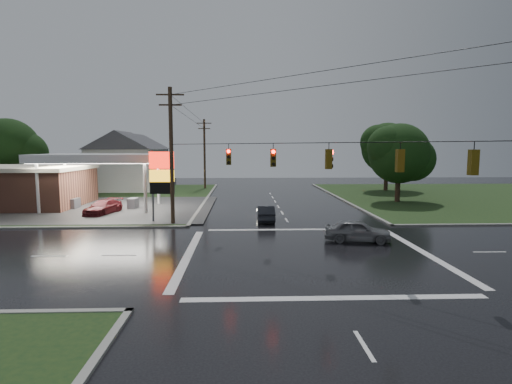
{
  "coord_description": "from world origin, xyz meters",
  "views": [
    {
      "loc": [
        -3.84,
        -22.86,
        6.22
      ],
      "look_at": [
        -2.82,
        6.14,
        3.0
      ],
      "focal_mm": 28.0,
      "sensor_mm": 36.0,
      "label": 1
    }
  ],
  "objects_px": {
    "utility_pole_n": "(205,153)",
    "tree_nw_behind": "(10,148)",
    "gas_station": "(34,183)",
    "car_north": "(266,213)",
    "pylon_sign": "(162,175)",
    "utility_pole_nw": "(171,154)",
    "house_far": "(139,158)",
    "car_crossing": "(357,231)",
    "tree_ne_far": "(388,148)",
    "house_near": "(125,160)",
    "tree_ne_near": "(400,154)",
    "car_pump": "(103,207)"
  },
  "relations": [
    {
      "from": "utility_pole_nw",
      "to": "car_crossing",
      "type": "bearing_deg",
      "value": -26.09
    },
    {
      "from": "tree_nw_behind",
      "to": "car_north",
      "type": "bearing_deg",
      "value": -31.08
    },
    {
      "from": "car_pump",
      "to": "house_near",
      "type": "bearing_deg",
      "value": 115.01
    },
    {
      "from": "pylon_sign",
      "to": "car_pump",
      "type": "relative_size",
      "value": 1.3
    },
    {
      "from": "utility_pole_n",
      "to": "house_near",
      "type": "relative_size",
      "value": 0.95
    },
    {
      "from": "car_crossing",
      "to": "pylon_sign",
      "type": "bearing_deg",
      "value": 73.85
    },
    {
      "from": "car_crossing",
      "to": "utility_pole_nw",
      "type": "bearing_deg",
      "value": 75.48
    },
    {
      "from": "house_far",
      "to": "utility_pole_n",
      "type": "bearing_deg",
      "value": -38.77
    },
    {
      "from": "gas_station",
      "to": "tree_ne_near",
      "type": "xyz_separation_m",
      "value": [
        39.82,
        2.29,
        3.01
      ]
    },
    {
      "from": "house_near",
      "to": "house_far",
      "type": "bearing_deg",
      "value": 94.76
    },
    {
      "from": "pylon_sign",
      "to": "house_far",
      "type": "height_order",
      "value": "house_far"
    },
    {
      "from": "utility_pole_n",
      "to": "tree_nw_behind",
      "type": "xyz_separation_m",
      "value": [
        -24.34,
        -8.01,
        0.71
      ]
    },
    {
      "from": "gas_station",
      "to": "house_far",
      "type": "xyz_separation_m",
      "value": [
        3.73,
        28.3,
        1.86
      ]
    },
    {
      "from": "pylon_sign",
      "to": "car_crossing",
      "type": "xyz_separation_m",
      "value": [
        14.33,
        -7.52,
        -3.27
      ]
    },
    {
      "from": "gas_station",
      "to": "house_near",
      "type": "distance_m",
      "value": 17.07
    },
    {
      "from": "utility_pole_n",
      "to": "tree_ne_near",
      "type": "height_order",
      "value": "utility_pole_n"
    },
    {
      "from": "car_pump",
      "to": "gas_station",
      "type": "bearing_deg",
      "value": 164.67
    },
    {
      "from": "utility_pole_n",
      "to": "utility_pole_nw",
      "type": "bearing_deg",
      "value": -90.0
    },
    {
      "from": "tree_ne_far",
      "to": "house_near",
      "type": "bearing_deg",
      "value": 176.99
    },
    {
      "from": "car_north",
      "to": "tree_ne_far",
      "type": "bearing_deg",
      "value": -128.53
    },
    {
      "from": "pylon_sign",
      "to": "tree_nw_behind",
      "type": "relative_size",
      "value": 0.6
    },
    {
      "from": "utility_pole_nw",
      "to": "utility_pole_n",
      "type": "height_order",
      "value": "utility_pole_nw"
    },
    {
      "from": "utility_pole_n",
      "to": "tree_nw_behind",
      "type": "height_order",
      "value": "utility_pole_n"
    },
    {
      "from": "gas_station",
      "to": "tree_nw_behind",
      "type": "relative_size",
      "value": 2.62
    },
    {
      "from": "pylon_sign",
      "to": "house_near",
      "type": "xyz_separation_m",
      "value": [
        -10.45,
        25.5,
        0.39
      ]
    },
    {
      "from": "pylon_sign",
      "to": "utility_pole_nw",
      "type": "bearing_deg",
      "value": -45.0
    },
    {
      "from": "house_far",
      "to": "car_crossing",
      "type": "xyz_separation_m",
      "value": [
        25.78,
        -45.02,
        -3.67
      ]
    },
    {
      "from": "car_crossing",
      "to": "car_pump",
      "type": "distance_m",
      "value": 23.84
    },
    {
      "from": "gas_station",
      "to": "car_pump",
      "type": "relative_size",
      "value": 5.66
    },
    {
      "from": "tree_nw_behind",
      "to": "car_pump",
      "type": "xyz_separation_m",
      "value": [
        16.92,
        -15.27,
        -5.51
      ]
    },
    {
      "from": "tree_nw_behind",
      "to": "car_crossing",
      "type": "bearing_deg",
      "value": -35.65
    },
    {
      "from": "gas_station",
      "to": "car_north",
      "type": "height_order",
      "value": "gas_station"
    },
    {
      "from": "pylon_sign",
      "to": "tree_ne_far",
      "type": "height_order",
      "value": "tree_ne_far"
    },
    {
      "from": "pylon_sign",
      "to": "car_crossing",
      "type": "bearing_deg",
      "value": -27.71
    },
    {
      "from": "tree_ne_near",
      "to": "tree_ne_far",
      "type": "bearing_deg",
      "value": 75.93
    },
    {
      "from": "utility_pole_n",
      "to": "car_north",
      "type": "height_order",
      "value": "utility_pole_n"
    },
    {
      "from": "house_far",
      "to": "tree_ne_near",
      "type": "bearing_deg",
      "value": -35.77
    },
    {
      "from": "tree_ne_near",
      "to": "car_north",
      "type": "bearing_deg",
      "value": -144.71
    },
    {
      "from": "utility_pole_nw",
      "to": "house_far",
      "type": "xyz_separation_m",
      "value": [
        -12.45,
        38.5,
        -1.32
      ]
    },
    {
      "from": "tree_nw_behind",
      "to": "car_pump",
      "type": "bearing_deg",
      "value": -42.07
    },
    {
      "from": "tree_ne_near",
      "to": "tree_ne_far",
      "type": "height_order",
      "value": "tree_ne_far"
    },
    {
      "from": "tree_ne_far",
      "to": "car_crossing",
      "type": "height_order",
      "value": "tree_ne_far"
    },
    {
      "from": "house_far",
      "to": "car_pump",
      "type": "xyz_separation_m",
      "value": [
        5.03,
        -33.28,
        -3.73
      ]
    },
    {
      "from": "house_near",
      "to": "tree_nw_behind",
      "type": "xyz_separation_m",
      "value": [
        -12.89,
        -6.01,
        1.77
      ]
    },
    {
      "from": "tree_ne_far",
      "to": "tree_ne_near",
      "type": "bearing_deg",
      "value": -104.07
    },
    {
      "from": "car_pump",
      "to": "pylon_sign",
      "type": "bearing_deg",
      "value": -19.02
    },
    {
      "from": "pylon_sign",
      "to": "house_far",
      "type": "relative_size",
      "value": 0.54
    },
    {
      "from": "gas_station",
      "to": "pylon_sign",
      "type": "xyz_separation_m",
      "value": [
        15.18,
        -9.2,
        1.46
      ]
    },
    {
      "from": "tree_nw_behind",
      "to": "car_crossing",
      "type": "distance_m",
      "value": 46.68
    },
    {
      "from": "gas_station",
      "to": "tree_nw_behind",
      "type": "distance_m",
      "value": 13.63
    }
  ]
}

